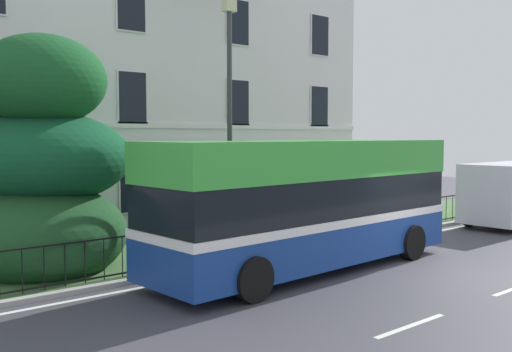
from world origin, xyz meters
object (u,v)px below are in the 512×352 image
at_px(single_decker_bus, 308,202).
at_px(evergreen_tree, 44,175).
at_px(street_lamp_post, 230,109).
at_px(georgian_townhouse, 128,82).

bearing_deg(single_decker_bus, evergreen_tree, 139.09).
bearing_deg(street_lamp_post, georgian_townhouse, 81.19).
distance_m(georgian_townhouse, single_decker_bus, 11.80).
relative_size(evergreen_tree, single_decker_bus, 0.67).
xyz_separation_m(georgian_townhouse, evergreen_tree, (-6.02, -7.05, -3.16)).
relative_size(georgian_townhouse, single_decker_bus, 1.93).
height_order(single_decker_bus, street_lamp_post, street_lamp_post).
xyz_separation_m(evergreen_tree, street_lamp_post, (4.70, -1.47, 1.71)).
xyz_separation_m(georgian_townhouse, single_decker_bus, (-0.79, -11.11, -3.88)).
bearing_deg(georgian_townhouse, evergreen_tree, -130.52).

